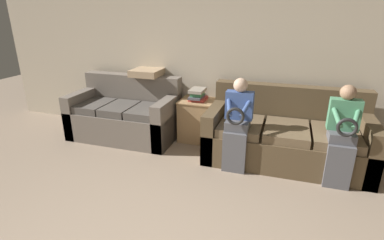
{
  "coord_description": "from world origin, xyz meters",
  "views": [
    {
      "loc": [
        0.82,
        -1.11,
        1.89
      ],
      "look_at": [
        -0.16,
        1.94,
        0.7
      ],
      "focal_mm": 28.0,
      "sensor_mm": 36.0,
      "label": 1
    }
  ],
  "objects_px": {
    "child_right_seated": "(342,133)",
    "side_shelf": "(197,119)",
    "couch_main": "(286,137)",
    "book_stack": "(198,95)",
    "throw_pillow": "(147,72)",
    "child_left_seated": "(237,121)",
    "couch_side": "(126,116)"
  },
  "relations": [
    {
      "from": "child_right_seated",
      "to": "side_shelf",
      "type": "height_order",
      "value": "child_right_seated"
    },
    {
      "from": "couch_main",
      "to": "child_right_seated",
      "type": "bearing_deg",
      "value": -35.88
    },
    {
      "from": "child_right_seated",
      "to": "book_stack",
      "type": "xyz_separation_m",
      "value": [
        -1.87,
        0.69,
        0.09
      ]
    },
    {
      "from": "couch_main",
      "to": "book_stack",
      "type": "relative_size",
      "value": 6.33
    },
    {
      "from": "couch_main",
      "to": "child_right_seated",
      "type": "height_order",
      "value": "child_right_seated"
    },
    {
      "from": "couch_main",
      "to": "side_shelf",
      "type": "bearing_deg",
      "value": 168.33
    },
    {
      "from": "side_shelf",
      "to": "throw_pillow",
      "type": "xyz_separation_m",
      "value": [
        -0.84,
        0.06,
        0.65
      ]
    },
    {
      "from": "child_left_seated",
      "to": "book_stack",
      "type": "relative_size",
      "value": 3.53
    },
    {
      "from": "child_left_seated",
      "to": "child_right_seated",
      "type": "relative_size",
      "value": 1.0
    },
    {
      "from": "side_shelf",
      "to": "throw_pillow",
      "type": "bearing_deg",
      "value": 175.71
    },
    {
      "from": "throw_pillow",
      "to": "book_stack",
      "type": "bearing_deg",
      "value": -4.03
    },
    {
      "from": "child_right_seated",
      "to": "throw_pillow",
      "type": "relative_size",
      "value": 2.6
    },
    {
      "from": "child_left_seated",
      "to": "side_shelf",
      "type": "distance_m",
      "value": 1.03
    },
    {
      "from": "couch_main",
      "to": "side_shelf",
      "type": "distance_m",
      "value": 1.32
    },
    {
      "from": "child_right_seated",
      "to": "book_stack",
      "type": "relative_size",
      "value": 3.54
    },
    {
      "from": "couch_side",
      "to": "book_stack",
      "type": "bearing_deg",
      "value": 11.66
    },
    {
      "from": "couch_side",
      "to": "side_shelf",
      "type": "distance_m",
      "value": 1.12
    },
    {
      "from": "child_left_seated",
      "to": "book_stack",
      "type": "height_order",
      "value": "child_left_seated"
    },
    {
      "from": "couch_side",
      "to": "child_right_seated",
      "type": "xyz_separation_m",
      "value": [
        2.97,
        -0.46,
        0.28
      ]
    },
    {
      "from": "couch_main",
      "to": "book_stack",
      "type": "distance_m",
      "value": 1.38
    },
    {
      "from": "couch_side",
      "to": "throw_pillow",
      "type": "bearing_deg",
      "value": 46.96
    },
    {
      "from": "couch_side",
      "to": "side_shelf",
      "type": "height_order",
      "value": "couch_side"
    },
    {
      "from": "couch_side",
      "to": "child_left_seated",
      "type": "bearing_deg",
      "value": -14.33
    },
    {
      "from": "couch_side",
      "to": "couch_main",
      "type": "bearing_deg",
      "value": -1.05
    },
    {
      "from": "side_shelf",
      "to": "book_stack",
      "type": "relative_size",
      "value": 1.96
    },
    {
      "from": "child_left_seated",
      "to": "side_shelf",
      "type": "height_order",
      "value": "child_left_seated"
    },
    {
      "from": "child_right_seated",
      "to": "throw_pillow",
      "type": "bearing_deg",
      "value": 164.54
    },
    {
      "from": "book_stack",
      "to": "child_right_seated",
      "type": "bearing_deg",
      "value": -20.22
    },
    {
      "from": "book_stack",
      "to": "child_left_seated",
      "type": "bearing_deg",
      "value": -44.03
    },
    {
      "from": "side_shelf",
      "to": "couch_side",
      "type": "bearing_deg",
      "value": -168.57
    },
    {
      "from": "couch_main",
      "to": "child_right_seated",
      "type": "distance_m",
      "value": 0.77
    },
    {
      "from": "couch_side",
      "to": "book_stack",
      "type": "height_order",
      "value": "couch_side"
    }
  ]
}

